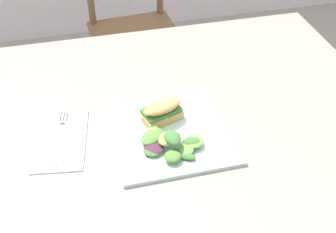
{
  "coord_description": "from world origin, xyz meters",
  "views": [
    {
      "loc": [
        -0.09,
        -0.69,
        1.41
      ],
      "look_at": [
        0.08,
        0.02,
        0.76
      ],
      "focal_mm": 42.88,
      "sensor_mm": 36.0,
      "label": 1
    }
  ],
  "objects_px": {
    "chair_wooden_far": "(134,31)",
    "plate_lunch": "(172,132)",
    "dining_table": "(152,168)",
    "fork_on_napkin": "(61,134)",
    "sandwich_half_front": "(162,111)"
  },
  "relations": [
    {
      "from": "chair_wooden_far",
      "to": "plate_lunch",
      "type": "relative_size",
      "value": 3.18
    },
    {
      "from": "chair_wooden_far",
      "to": "fork_on_napkin",
      "type": "relative_size",
      "value": 4.68
    },
    {
      "from": "dining_table",
      "to": "sandwich_half_front",
      "type": "distance_m",
      "value": 0.16
    },
    {
      "from": "dining_table",
      "to": "sandwich_half_front",
      "type": "height_order",
      "value": "sandwich_half_front"
    },
    {
      "from": "plate_lunch",
      "to": "sandwich_half_front",
      "type": "xyz_separation_m",
      "value": [
        -0.01,
        0.04,
        0.03
      ]
    },
    {
      "from": "dining_table",
      "to": "chair_wooden_far",
      "type": "bearing_deg",
      "value": 83.29
    },
    {
      "from": "sandwich_half_front",
      "to": "fork_on_napkin",
      "type": "height_order",
      "value": "sandwich_half_front"
    },
    {
      "from": "dining_table",
      "to": "fork_on_napkin",
      "type": "bearing_deg",
      "value": 165.91
    },
    {
      "from": "plate_lunch",
      "to": "sandwich_half_front",
      "type": "bearing_deg",
      "value": 107.83
    },
    {
      "from": "dining_table",
      "to": "plate_lunch",
      "type": "height_order",
      "value": "plate_lunch"
    },
    {
      "from": "dining_table",
      "to": "plate_lunch",
      "type": "relative_size",
      "value": 4.6
    },
    {
      "from": "dining_table",
      "to": "sandwich_half_front",
      "type": "xyz_separation_m",
      "value": [
        0.04,
        0.04,
        0.15
      ]
    },
    {
      "from": "plate_lunch",
      "to": "chair_wooden_far",
      "type": "bearing_deg",
      "value": 86.2
    },
    {
      "from": "fork_on_napkin",
      "to": "dining_table",
      "type": "bearing_deg",
      "value": -14.09
    },
    {
      "from": "dining_table",
      "to": "fork_on_napkin",
      "type": "distance_m",
      "value": 0.24
    }
  ]
}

